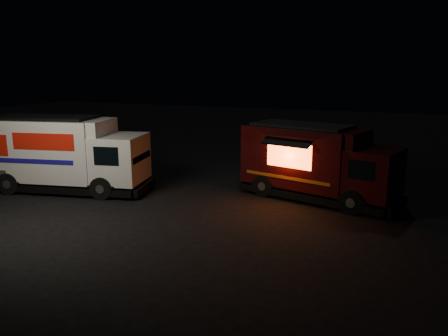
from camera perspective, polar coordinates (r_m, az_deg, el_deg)
ground at (r=16.28m, az=-9.00°, el=-4.85°), size 80.00×80.00×0.00m
white_truck at (r=18.87m, az=-19.78°, el=1.75°), size 7.03×3.62×3.04m
red_truck at (r=16.95m, az=12.36°, el=0.69°), size 6.48×3.76×2.84m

